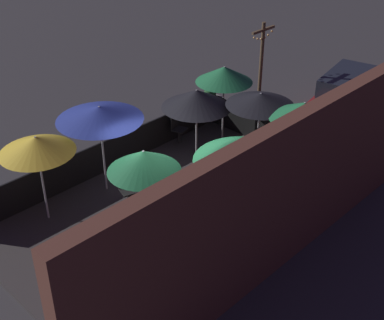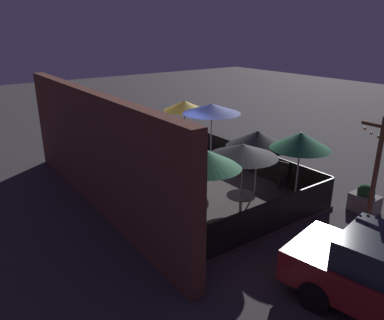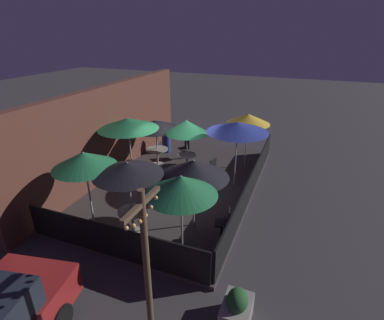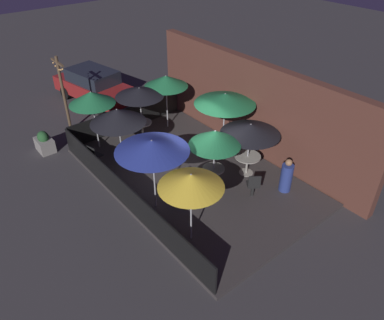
{
  "view_description": "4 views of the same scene",
  "coord_description": "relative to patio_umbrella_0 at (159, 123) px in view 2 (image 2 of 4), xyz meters",
  "views": [
    {
      "loc": [
        7.59,
        8.1,
        8.23
      ],
      "look_at": [
        -0.86,
        -0.18,
        1.15
      ],
      "focal_mm": 50.0,
      "sensor_mm": 36.0,
      "label": 1
    },
    {
      "loc": [
        -10.25,
        6.8,
        5.31
      ],
      "look_at": [
        -0.6,
        -0.17,
        1.06
      ],
      "focal_mm": 35.0,
      "sensor_mm": 36.0,
      "label": 2
    },
    {
      "loc": [
        -9.35,
        -4.15,
        5.57
      ],
      "look_at": [
        0.24,
        -0.4,
        1.04
      ],
      "focal_mm": 28.0,
      "sensor_mm": 36.0,
      "label": 3
    },
    {
      "loc": [
        8.46,
        -6.84,
        8.11
      ],
      "look_at": [
        0.38,
        -0.28,
        1.04
      ],
      "focal_mm": 35.0,
      "sensor_mm": 36.0,
      "label": 4
    }
  ],
  "objects": [
    {
      "name": "fence_front",
      "position": [
        -1.02,
        -2.86,
        -1.46
      ],
      "size": [
        8.64,
        0.05,
        0.95
      ],
      "color": "black",
      "rests_on": "patio_deck"
    },
    {
      "name": "planter_box",
      "position": [
        -6.04,
        -3.56,
        -1.67
      ],
      "size": [
        0.82,
        0.57,
        0.87
      ],
      "color": "gray",
      "rests_on": "ground_plane"
    },
    {
      "name": "patio_chair_0",
      "position": [
        1.26,
        0.62,
        -1.42
      ],
      "size": [
        0.56,
        0.56,
        0.94
      ],
      "rotation": [
        0.0,
        0.0,
        2.49
      ],
      "color": "black",
      "rests_on": "patio_deck"
    },
    {
      "name": "patio_umbrella_7",
      "position": [
        -0.39,
        -2.1,
        0.34
      ],
      "size": [
        2.21,
        2.21,
        2.46
      ],
      "color": "#B2B2B7",
      "rests_on": "patio_deck"
    },
    {
      "name": "patio_umbrella_5",
      "position": [
        -1.4,
        1.74,
        0.34
      ],
      "size": [
        2.26,
        2.26,
        2.47
      ],
      "color": "#B2B2B7",
      "rests_on": "patio_deck"
    },
    {
      "name": "building_wall",
      "position": [
        -1.02,
        2.86,
        -0.23
      ],
      "size": [
        10.44,
        0.36,
        3.64
      ],
      "color": "brown",
      "rests_on": "ground_plane"
    },
    {
      "name": "patio_umbrella_3",
      "position": [
        -4.39,
        1.27,
        0.18
      ],
      "size": [
        1.81,
        1.81,
        2.34
      ],
      "color": "#B2B2B7",
      "rests_on": "patio_deck"
    },
    {
      "name": "patio_umbrella_6",
      "position": [
        -3.35,
        -1.6,
        -0.05
      ],
      "size": [
        2.0,
        2.0,
        2.14
      ],
      "color": "#B2B2B7",
      "rests_on": "patio_deck"
    },
    {
      "name": "patio_chair_2",
      "position": [
        -3.57,
        -2.6,
        -1.43
      ],
      "size": [
        0.5,
        0.5,
        0.93
      ],
      "rotation": [
        0.0,
        0.0,
        1.85
      ],
      "color": "black",
      "rests_on": "patio_deck"
    },
    {
      "name": "fence_side_left",
      "position": [
        -5.39,
        -0.13,
        -1.46
      ],
      "size": [
        0.05,
        5.33,
        0.95
      ],
      "color": "black",
      "rests_on": "patio_deck"
    },
    {
      "name": "patio_umbrella_8",
      "position": [
        1.42,
        -2.12,
        0.16
      ],
      "size": [
        1.79,
        1.79,
        2.3
      ],
      "color": "#B2B2B7",
      "rests_on": "patio_deck"
    },
    {
      "name": "light_post",
      "position": [
        -6.94,
        -2.1,
        -0.18
      ],
      "size": [
        1.1,
        0.12,
        3.32
      ],
      "color": "brown",
      "rests_on": "ground_plane"
    },
    {
      "name": "dining_table_0",
      "position": [
        0.0,
        0.0,
        -1.34
      ],
      "size": [
        0.75,
        0.75,
        0.76
      ],
      "color": "#9E998E",
      "rests_on": "patio_deck"
    },
    {
      "name": "patio_umbrella_2",
      "position": [
        0.18,
        1.45,
        -0.12
      ],
      "size": [
        2.05,
        2.05,
        2.0
      ],
      "color": "#B2B2B7",
      "rests_on": "patio_deck"
    },
    {
      "name": "dining_table_1",
      "position": [
        -4.3,
        -0.07,
        -1.37
      ],
      "size": [
        0.81,
        0.81,
        0.72
      ],
      "color": "#9E998E",
      "rests_on": "patio_deck"
    },
    {
      "name": "patio_chair_1",
      "position": [
        -0.36,
        -1.14,
        -1.44
      ],
      "size": [
        0.5,
        0.5,
        0.91
      ],
      "rotation": [
        0.0,
        0.0,
        1.27
      ],
      "color": "black",
      "rests_on": "patio_deck"
    },
    {
      "name": "dining_table_2",
      "position": [
        0.18,
        1.45,
        -1.35
      ],
      "size": [
        0.93,
        0.93,
        0.73
      ],
      "color": "#9E998E",
      "rests_on": "patio_deck"
    },
    {
      "name": "patio_umbrella_4",
      "position": [
        -4.79,
        -1.84,
        0.19
      ],
      "size": [
        1.73,
        1.73,
        2.37
      ],
      "color": "#B2B2B7",
      "rests_on": "patio_deck"
    },
    {
      "name": "patio_deck",
      "position": [
        -1.02,
        -0.13,
        -1.99
      ],
      "size": [
        8.84,
        5.53,
        0.12
      ],
      "color": "#383333",
      "rests_on": "ground_plane"
    },
    {
      "name": "patio_umbrella_0",
      "position": [
        0.0,
        0.0,
        0.0
      ],
      "size": [
        1.7,
        1.7,
        2.19
      ],
      "color": "#B2B2B7",
      "rests_on": "patio_deck"
    },
    {
      "name": "ground_plane",
      "position": [
        -1.02,
        -0.13,
        -2.05
      ],
      "size": [
        60.0,
        60.0,
        0.0
      ],
      "primitive_type": "plane",
      "color": "#383538"
    },
    {
      "name": "patron_0",
      "position": [
        1.68,
        1.75,
        -1.39
      ],
      "size": [
        0.55,
        0.55,
        1.23
      ],
      "rotation": [
        0.0,
        0.0,
        2.1
      ],
      "color": "navy",
      "rests_on": "patio_deck"
    },
    {
      "name": "patio_umbrella_1",
      "position": [
        -4.3,
        -0.07,
        0.11
      ],
      "size": [
        1.91,
        1.91,
        2.22
      ],
      "color": "#B2B2B7",
      "rests_on": "patio_deck"
    }
  ]
}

